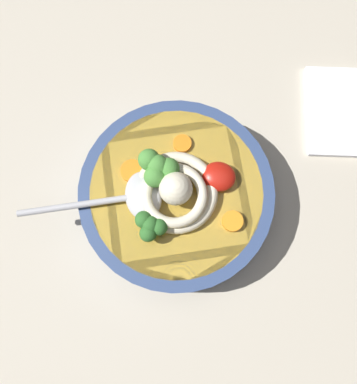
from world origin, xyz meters
The scene contains 10 objects.
table_slab centered at (0.00, 0.00, 1.45)cm, with size 133.54×133.54×2.91cm, color #BCB29E.
soup_bowl centered at (0.27, 0.87, 5.91)cm, with size 24.10×24.10×5.81cm.
noodle_pile centered at (-0.03, 0.51, 10.11)cm, with size 11.16×10.94×4.48cm.
soup_spoon centered at (-4.92, -1.26, 9.51)cm, with size 17.20×9.68×1.60cm.
chili_sauce_dollop centered at (4.57, 3.70, 9.63)cm, with size 4.09×3.68×1.84cm, color #B2190F.
broccoli_floret_rear centered at (-2.66, 2.55, 11.25)cm, with size 5.11×4.40×4.04cm.
broccoli_floret_left centered at (-1.79, -4.21, 10.67)cm, with size 3.95×3.40×3.12cm.
carrot_slice_front centered at (-0.75, 6.94, 8.98)cm, with size 2.28×2.28×0.53cm, color orange.
carrot_slice_extra_b centered at (7.37, -1.12, 9.11)cm, with size 2.49×2.49×0.79cm, color orange.
carrot_slice_far centered at (-5.85, 2.00, 9.04)cm, with size 2.83×2.83×0.64cm, color orange.
Camera 1 is at (2.85, -9.52, 55.52)cm, focal length 36.99 mm.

